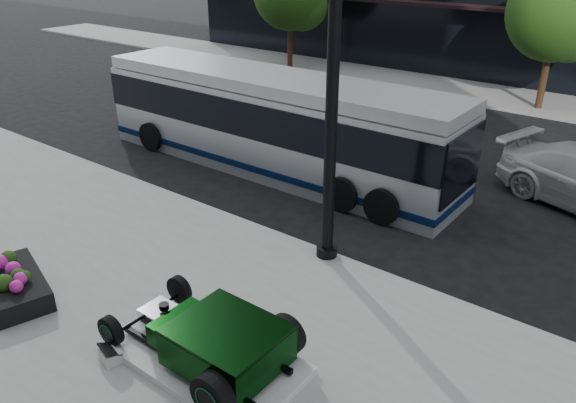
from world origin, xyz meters
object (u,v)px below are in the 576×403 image
Objects in this scene: transit_bus at (272,122)px; hot_rod at (218,341)px; flower_planter at (14,284)px; lamppost at (333,82)px.

hot_rod is at bearing -56.54° from transit_bus.
hot_rod is 4.83m from flower_planter.
lamppost is at bearing 51.22° from flower_planter.
transit_bus is (-5.11, 7.74, 0.79)m from hot_rod.
flower_planter is (-4.08, -5.08, -3.67)m from lamppost.
hot_rod reaches higher than flower_planter.
hot_rod is 0.27× the size of transit_bus.
transit_bus is (-0.39, 8.69, 1.12)m from flower_planter.
flower_planter is 8.77m from transit_bus.
hot_rod is at bearing -81.16° from lamppost.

